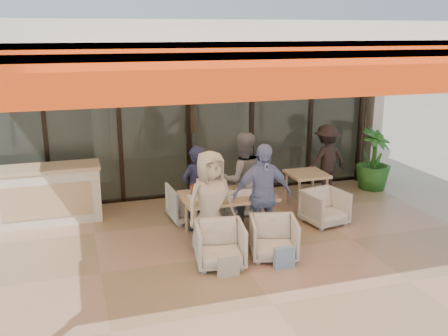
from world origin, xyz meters
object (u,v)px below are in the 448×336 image
Objects in this scene: chair_far_right at (234,200)px; side_table at (307,178)px; host_counter at (47,194)px; dining_table at (227,198)px; chair_near_left at (220,243)px; diner_periwinkle at (262,196)px; chair_far_left at (189,200)px; diner_navy at (196,189)px; diner_cream at (210,202)px; diner_grey at (243,180)px; standing_woman at (326,160)px; chair_near_right at (274,236)px; side_chair at (325,206)px; potted_palm at (374,160)px.

side_table is at bearing 167.60° from chair_far_right.
host_counter reaches higher than dining_table.
chair_near_left is at bearing -113.43° from dining_table.
diner_periwinkle is at bearing -138.37° from side_table.
chair_far_left is 1.25× the size of chair_far_right.
dining_table is 0.61m from diner_navy.
diner_periwinkle is (0.84, 0.00, 0.03)m from diner_cream.
side_table is at bearing -162.31° from diner_grey.
standing_woman is at bearing 40.68° from diner_periwinkle.
host_counter is 1.15× the size of diner_cream.
diner_cream is at bearing 68.37° from diner_navy.
chair_near_right is at bearing -42.78° from diner_cream.
side_chair is at bearing 32.45° from chair_near_left.
diner_navy is at bearing 77.98° from diner_cream.
chair_far_left is (-0.41, 0.94, -0.32)m from dining_table.
side_table is at bearing 66.06° from chair_near_right.
side_table is at bearing 23.21° from dining_table.
diner_grey reaches higher than chair_near_left.
diner_navy is at bearing 25.21° from chair_far_right.
dining_table is 4.05m from potted_palm.
chair_near_left is at bearing -150.62° from diner_periwinkle.
chair_near_right is 0.70m from diner_periwinkle.
diner_cream reaches higher than chair_near_right.
diner_navy reaches higher than standing_woman.
chair_far_left reaches higher than chair_far_right.
chair_near_left is 2.84m from side_table.
chair_far_left is at bearing -26.58° from diner_grey.
chair_far_left is 0.50× the size of standing_woman.
diner_periwinkle reaches higher than chair_far_right.
diner_grey is 0.90m from diner_periwinkle.
side_table reaches higher than chair_near_left.
standing_woman is (2.21, 0.59, 0.45)m from chair_far_right.
side_chair is (0.00, -0.75, -0.30)m from side_table.
diner_grey is 2.23× the size of side_table.
diner_navy is at bearing 98.63° from chair_near_left.
diner_navy is at bearing 11.40° from standing_woman.
dining_table is at bearing 111.39° from diner_navy.
diner_grey is at bearing 145.56° from chair_far_left.
side_table reaches higher than chair_near_right.
chair_far_right is 0.40× the size of standing_woman.
diner_grey reaches higher than chair_far_left.
diner_periwinkle is at bearing 33.77° from standing_woman.
chair_far_right is at bearing 176.32° from chair_far_left.
chair_far_right is at bearing 104.74° from chair_near_right.
chair_far_left is at bearing 119.58° from diner_periwinkle.
side_table is 0.56× the size of potted_palm.
host_counter is at bearing 157.17° from chair_near_right.
chair_near_right is at bearing 99.34° from diner_navy.
diner_periwinkle reaches higher than diner_cream.
diner_cream reaches higher than diner_navy.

